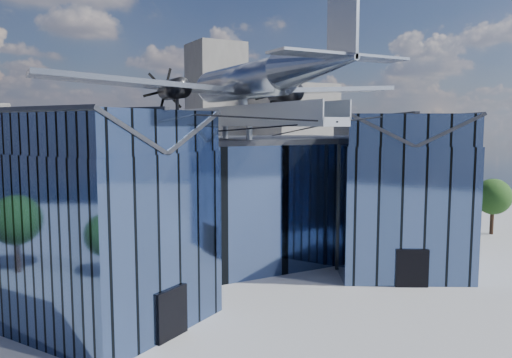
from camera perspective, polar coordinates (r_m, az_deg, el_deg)
ground_plane at (r=34.51m, az=1.63°, el=-12.29°), size 120.00×120.00×0.00m
museum at (r=38.26m, az=-2.74°, el=-1.94°), size 32.88×24.50×17.60m
bg_towers at (r=80.79m, az=-15.82°, el=5.27°), size 77.00×24.50×26.00m
tree_plaza_e at (r=55.23m, az=25.47°, el=-1.84°), size 4.71×4.71×5.63m
tree_side_e at (r=53.16m, az=21.22°, el=-2.74°), size 3.37×3.37×4.56m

